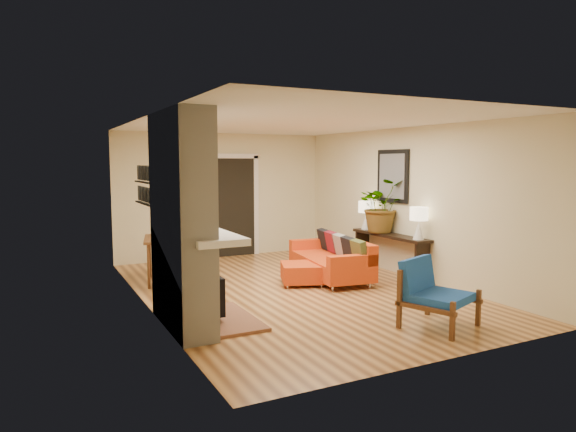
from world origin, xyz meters
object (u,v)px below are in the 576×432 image
object	(u,v)px
blue_chair	(431,290)
lamp_near	(419,219)
dining_table	(170,246)
houseplant	(382,206)
sofa	(334,259)
console_table	(390,242)
ottoman	(302,272)
lamp_far	(366,212)

from	to	relation	value
blue_chair	lamp_near	bearing A→B (deg)	52.96
dining_table	houseplant	world-z (taller)	houseplant
sofa	console_table	size ratio (longest dim) A/B	1.10
ottoman	dining_table	world-z (taller)	dining_table
ottoman	lamp_far	world-z (taller)	lamp_far
sofa	dining_table	xyz separation A→B (m)	(-2.60, 0.99, 0.27)
houseplant	lamp_far	bearing A→B (deg)	88.85
houseplant	dining_table	bearing A→B (deg)	165.34
lamp_far	houseplant	size ratio (longest dim) A/B	0.55
blue_chair	lamp_far	xyz separation A→B (m)	(1.37, 3.30, 0.62)
sofa	houseplant	size ratio (longest dim) A/B	2.08
ottoman	lamp_near	xyz separation A→B (m)	(1.76, -0.77, 0.87)
blue_chair	houseplant	distance (m)	3.21
dining_table	blue_chair	bearing A→B (deg)	-58.75
sofa	houseplant	world-z (taller)	houseplant
console_table	blue_chair	bearing A→B (deg)	-118.20
sofa	dining_table	distance (m)	2.79
console_table	ottoman	bearing A→B (deg)	179.09
console_table	lamp_near	xyz separation A→B (m)	(0.00, -0.74, 0.49)
sofa	houseplant	xyz separation A→B (m)	(1.04, 0.04, 0.88)
dining_table	lamp_far	world-z (taller)	lamp_far
lamp_near	dining_table	bearing A→B (deg)	152.12
ottoman	houseplant	distance (m)	2.04
lamp_near	houseplant	distance (m)	0.99
console_table	lamp_far	bearing A→B (deg)	90.00
blue_chair	sofa	bearing A→B (deg)	83.35
blue_chair	dining_table	size ratio (longest dim) A/B	0.58
blue_chair	dining_table	xyz separation A→B (m)	(-2.27, 3.75, 0.16)
ottoman	blue_chair	bearing A→B (deg)	-81.44
sofa	lamp_near	bearing A→B (deg)	-41.72
ottoman	blue_chair	xyz separation A→B (m)	(0.39, -2.59, 0.25)
blue_chair	lamp_near	world-z (taller)	lamp_near
sofa	lamp_far	bearing A→B (deg)	27.08
sofa	lamp_near	xyz separation A→B (m)	(1.05, -0.94, 0.73)
ottoman	blue_chair	distance (m)	2.63
console_table	houseplant	xyz separation A→B (m)	(-0.01, 0.24, 0.64)
sofa	console_table	bearing A→B (deg)	-10.58
dining_table	lamp_far	size ratio (longest dim) A/B	3.24
ottoman	houseplant	xyz separation A→B (m)	(1.75, 0.21, 1.02)
blue_chair	houseplant	xyz separation A→B (m)	(1.36, 2.80, 0.77)
console_table	houseplant	size ratio (longest dim) A/B	1.89
dining_table	console_table	bearing A→B (deg)	-18.04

